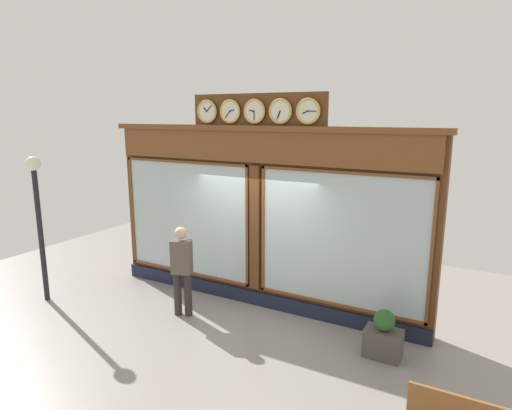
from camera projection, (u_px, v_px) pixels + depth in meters
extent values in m
plane|color=gray|center=(160.00, 379.00, 6.10)|extent=(14.00, 14.00, 0.00)
cube|color=#5B3319|center=(260.00, 220.00, 8.28)|extent=(6.51, 0.30, 3.37)
cube|color=#191E33|center=(256.00, 298.00, 8.45)|extent=(6.51, 0.08, 0.28)
cube|color=brown|center=(255.00, 147.00, 7.83)|extent=(6.38, 0.08, 0.57)
cube|color=brown|center=(255.00, 128.00, 7.77)|extent=(6.64, 0.20, 0.10)
cube|color=silver|center=(340.00, 240.00, 7.38)|extent=(2.90, 0.02, 2.30)
cube|color=brown|center=(342.00, 172.00, 7.12)|extent=(3.00, 0.04, 0.05)
cube|color=brown|center=(337.00, 305.00, 7.61)|extent=(3.00, 0.04, 0.05)
cube|color=brown|center=(432.00, 254.00, 6.66)|extent=(0.05, 0.04, 2.40)
cube|color=brown|center=(263.00, 230.00, 8.06)|extent=(0.05, 0.04, 2.40)
cube|color=silver|center=(186.00, 218.00, 8.95)|extent=(2.90, 0.02, 2.30)
cube|color=brown|center=(184.00, 162.00, 8.69)|extent=(3.00, 0.04, 0.05)
cube|color=brown|center=(187.00, 272.00, 9.17)|extent=(3.00, 0.04, 0.05)
cube|color=brown|center=(133.00, 211.00, 9.63)|extent=(0.05, 0.04, 2.40)
cube|color=brown|center=(247.00, 227.00, 8.23)|extent=(0.05, 0.04, 2.40)
cube|color=#5B3319|center=(255.00, 228.00, 8.15)|extent=(0.20, 0.10, 2.40)
cube|color=#5B3319|center=(257.00, 111.00, 7.75)|extent=(2.69, 0.06, 0.63)
cylinder|color=silver|center=(308.00, 111.00, 7.19)|extent=(0.36, 0.02, 0.36)
torus|color=gold|center=(308.00, 111.00, 7.19)|extent=(0.44, 0.05, 0.44)
cube|color=black|center=(305.00, 112.00, 7.21)|extent=(0.10, 0.01, 0.05)
cube|color=black|center=(312.00, 111.00, 7.14)|extent=(0.15, 0.01, 0.02)
sphere|color=black|center=(308.00, 111.00, 7.18)|extent=(0.02, 0.02, 0.02)
cylinder|color=silver|center=(280.00, 111.00, 7.44)|extent=(0.36, 0.02, 0.36)
torus|color=gold|center=(280.00, 111.00, 7.43)|extent=(0.44, 0.05, 0.44)
cube|color=black|center=(279.00, 114.00, 7.44)|extent=(0.05, 0.01, 0.10)
cube|color=black|center=(278.00, 115.00, 7.45)|extent=(0.07, 0.01, 0.15)
sphere|color=black|center=(280.00, 111.00, 7.42)|extent=(0.02, 0.02, 0.02)
cylinder|color=silver|center=(254.00, 111.00, 7.68)|extent=(0.36, 0.02, 0.36)
torus|color=gold|center=(254.00, 111.00, 7.68)|extent=(0.44, 0.04, 0.44)
cube|color=black|center=(252.00, 111.00, 7.69)|extent=(0.10, 0.01, 0.04)
cube|color=black|center=(254.00, 116.00, 7.68)|extent=(0.02, 0.01, 0.15)
sphere|color=black|center=(254.00, 111.00, 7.66)|extent=(0.02, 0.02, 0.02)
cylinder|color=silver|center=(230.00, 111.00, 7.92)|extent=(0.36, 0.02, 0.36)
torus|color=gold|center=(230.00, 111.00, 7.92)|extent=(0.44, 0.04, 0.44)
cube|color=black|center=(232.00, 111.00, 7.88)|extent=(0.10, 0.01, 0.05)
cube|color=black|center=(227.00, 115.00, 7.95)|extent=(0.11, 0.01, 0.13)
sphere|color=black|center=(229.00, 111.00, 7.91)|extent=(0.02, 0.02, 0.02)
cylinder|color=silver|center=(207.00, 111.00, 8.17)|extent=(0.36, 0.02, 0.36)
torus|color=gold|center=(207.00, 111.00, 8.16)|extent=(0.44, 0.05, 0.44)
cube|color=black|center=(205.00, 110.00, 8.16)|extent=(0.08, 0.01, 0.08)
cube|color=black|center=(209.00, 109.00, 8.12)|extent=(0.12, 0.01, 0.12)
sphere|color=black|center=(207.00, 111.00, 8.15)|extent=(0.02, 0.02, 0.02)
cylinder|color=#312A24|center=(178.00, 294.00, 7.98)|extent=(0.14, 0.14, 0.82)
cylinder|color=#312A24|center=(188.00, 294.00, 7.94)|extent=(0.14, 0.14, 0.82)
cube|color=brown|center=(181.00, 257.00, 7.81)|extent=(0.41, 0.33, 0.62)
sphere|color=tan|center=(181.00, 233.00, 7.72)|extent=(0.22, 0.22, 0.22)
cylinder|color=black|center=(41.00, 237.00, 8.45)|extent=(0.10, 0.10, 2.61)
sphere|color=#F4EFCC|center=(33.00, 163.00, 8.15)|extent=(0.28, 0.28, 0.28)
cube|color=#4C4742|center=(383.00, 343.00, 6.61)|extent=(0.56, 0.36, 0.44)
sphere|color=#285623|center=(384.00, 320.00, 6.53)|extent=(0.32, 0.32, 0.32)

